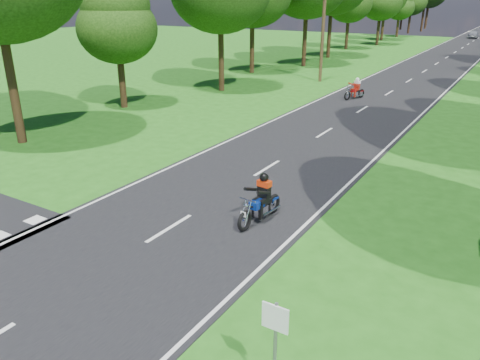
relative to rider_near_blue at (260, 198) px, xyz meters
The scene contains 8 objects.
ground 4.34m from the rider_near_blue, 118.34° to the right, with size 160.00×160.00×0.00m, color #216116.
main_road 46.29m from the rider_near_blue, 92.51° to the left, with size 7.00×140.00×0.02m, color black.
road_markings 44.43m from the rider_near_blue, 92.79° to the left, with size 7.40×140.00×0.01m.
telegraph_pole 25.75m from the rider_near_blue, 108.32° to the left, with size 1.20×0.26×8.00m.
road_sign 6.76m from the rider_near_blue, 58.97° to the right, with size 0.45×0.07×2.00m.
rider_near_blue is the anchor object (origin of this frame).
rider_far_red 19.28m from the rider_near_blue, 100.32° to the left, with size 0.55×1.66×1.38m, color #AF0D10, non-canonical shape.
distant_car 75.84m from the rider_near_blue, 92.08° to the left, with size 1.48×3.69×1.26m, color #A9ACB0.
Camera 1 is at (8.09, -7.30, 6.31)m, focal length 35.00 mm.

